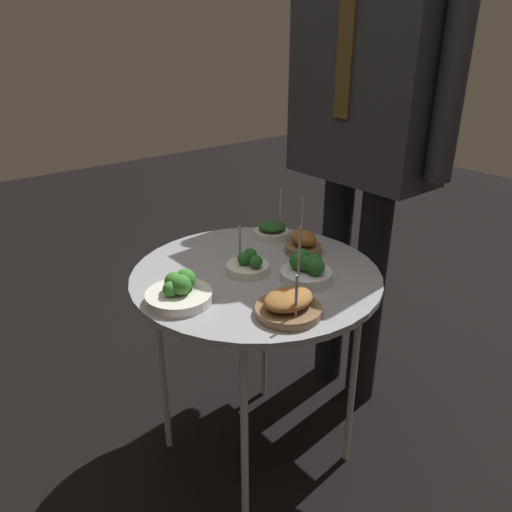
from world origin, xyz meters
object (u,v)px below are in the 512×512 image
at_px(bowl_roast_center, 303,243).
at_px(waiter_figure, 367,103).
at_px(bowl_broccoli_far_rim, 248,265).
at_px(bowl_broccoli_mid_left, 179,291).
at_px(bowl_roast_front_left, 288,305).
at_px(bowl_broccoli_mid_right, 307,269).
at_px(bowl_spinach_front_right, 272,231).
at_px(serving_cart, 256,286).

xyz_separation_m(bowl_roast_center, waiter_figure, (-0.04, 0.30, 0.38)).
distance_m(bowl_broccoli_far_rim, bowl_roast_center, 0.21).
bearing_deg(bowl_broccoli_mid_left, waiter_figure, 94.90).
height_order(bowl_roast_front_left, bowl_broccoli_mid_right, bowl_broccoli_mid_right).
distance_m(bowl_broccoli_mid_right, bowl_spinach_front_right, 0.31).
relative_size(bowl_broccoli_mid_left, bowl_spinach_front_right, 1.07).
bearing_deg(bowl_broccoli_mid_left, bowl_spinach_front_right, 110.62).
distance_m(bowl_roast_front_left, bowl_broccoli_mid_right, 0.19).
relative_size(bowl_broccoli_far_rim, bowl_broccoli_mid_left, 0.76).
distance_m(bowl_broccoli_mid_right, bowl_broccoli_mid_left, 0.35).
relative_size(bowl_broccoli_far_rim, bowl_spinach_front_right, 0.82).
relative_size(serving_cart, bowl_roast_front_left, 4.40).
bearing_deg(waiter_figure, bowl_broccoli_mid_right, -66.84).
height_order(bowl_spinach_front_right, waiter_figure, waiter_figure).
relative_size(bowl_broccoli_mid_right, bowl_spinach_front_right, 1.05).
relative_size(bowl_broccoli_far_rim, bowl_broccoli_mid_right, 0.77).
relative_size(serving_cart, bowl_broccoli_far_rim, 5.48).
bearing_deg(bowl_spinach_front_right, waiter_figure, 70.06).
relative_size(bowl_broccoli_far_rim, bowl_roast_center, 0.78).
bearing_deg(bowl_roast_center, serving_cart, -85.61).
bearing_deg(bowl_broccoli_mid_left, bowl_broccoli_far_rim, 95.06).
distance_m(bowl_broccoli_far_rim, bowl_broccoli_mid_right, 0.16).
bearing_deg(bowl_broccoli_mid_left, bowl_broccoli_mid_right, 70.87).
height_order(serving_cart, bowl_broccoli_mid_left, bowl_broccoli_mid_left).
height_order(bowl_broccoli_mid_right, waiter_figure, waiter_figure).
bearing_deg(bowl_broccoli_far_rim, serving_cart, 43.05).
xyz_separation_m(bowl_broccoli_far_rim, bowl_spinach_front_right, (-0.15, 0.22, 0.00)).
xyz_separation_m(serving_cart, waiter_figure, (-0.06, 0.49, 0.45)).
relative_size(bowl_roast_front_left, waiter_figure, 0.09).
bearing_deg(waiter_figure, bowl_roast_center, -81.65).
bearing_deg(bowl_spinach_front_right, bowl_broccoli_mid_right, -23.45).
relative_size(serving_cart, bowl_spinach_front_right, 4.47).
distance_m(serving_cart, bowl_spinach_front_right, 0.27).
xyz_separation_m(bowl_broccoli_far_rim, waiter_figure, (-0.04, 0.51, 0.39)).
bearing_deg(bowl_broccoli_far_rim, bowl_broccoli_mid_right, 34.66).
height_order(bowl_broccoli_mid_left, bowl_spinach_front_right, bowl_spinach_front_right).
relative_size(bowl_roast_center, waiter_figure, 0.10).
bearing_deg(bowl_broccoli_mid_left, bowl_roast_front_left, 37.18).
relative_size(bowl_roast_front_left, bowl_roast_center, 0.97).
height_order(serving_cart, waiter_figure, waiter_figure).
height_order(bowl_roast_center, bowl_broccoli_mid_right, bowl_broccoli_mid_right).
relative_size(bowl_broccoli_far_rim, waiter_figure, 0.07).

